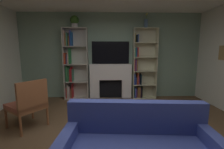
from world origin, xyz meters
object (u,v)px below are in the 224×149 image
Objects in this scene: vase_with_flowers at (146,23)px; fireplace at (111,80)px; armchair at (28,103)px; bookshelf_right at (141,68)px; potted_plant at (75,21)px; tv at (111,53)px; bookshelf_left at (73,65)px.

fireplace is at bearing 178.42° from vase_with_flowers.
fireplace reaches higher than armchair.
bookshelf_right is 2.26× the size of armchair.
armchair is at bearing -130.54° from fireplace.
vase_with_flowers is (2.17, 0.00, -0.05)m from potted_plant.
vase_with_flowers is at bearing -26.05° from bookshelf_right.
bookshelf_right is (0.99, -0.07, -0.48)m from tv.
armchair is at bearing -106.90° from potted_plant.
bookshelf_right is at bearing 153.95° from vase_with_flowers.
tv is at bearing 4.09° from bookshelf_left.
bookshelf_right is (0.99, 0.01, 0.40)m from fireplace.
tv is 0.53× the size of bookshelf_left.
bookshelf_left is at bearing -179.74° from bookshelf_right.
bookshelf_right reaches higher than tv.
armchair is (-2.75, -1.92, -1.86)m from vase_with_flowers.
bookshelf_left is 1.34m from potted_plant.
bookshelf_left is 2.61m from vase_with_flowers.
fireplace is 0.64× the size of bookshelf_left.
vase_with_flowers reaches higher than armchair.
armchair is at bearing -143.58° from bookshelf_right.
bookshelf_right is at bearing 1.24° from potted_plant.
potted_plant reaches higher than tv.
tv is 2.66× the size of vase_with_flowers.
tv is at bearing 50.72° from armchair.
bookshelf_right is (2.18, 0.01, -0.09)m from bookshelf_left.
tv is 3.32× the size of potted_plant.
bookshelf_left is 1.00× the size of bookshelf_right.
bookshelf_left is at bearing 161.21° from potted_plant.
fireplace is 1.20× the size of tv.
bookshelf_left is at bearing 179.13° from vase_with_flowers.
potted_plant is at bearing -18.79° from bookshelf_left.
bookshelf_left is (-1.19, -0.08, -0.39)m from tv.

